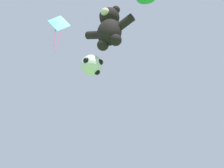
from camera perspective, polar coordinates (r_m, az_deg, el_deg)
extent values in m
ellipsoid|color=black|center=(9.41, -0.61, 11.74)|extent=(0.95, 0.81, 1.15)
sphere|color=black|center=(10.07, -0.58, 14.94)|extent=(0.79, 0.79, 0.79)
sphere|color=beige|center=(9.85, -1.54, 16.09)|extent=(0.33, 0.33, 0.33)
sphere|color=black|center=(10.41, -2.01, 15.40)|extent=(0.32, 0.32, 0.32)
cylinder|color=black|center=(9.80, -4.23, 11.09)|extent=(0.68, 0.31, 0.54)
sphere|color=black|center=(9.09, -2.10, 8.90)|extent=(0.43, 0.43, 0.43)
sphere|color=black|center=(10.24, 0.90, 16.58)|extent=(0.32, 0.32, 0.32)
cylinder|color=black|center=(9.38, 3.22, 14.00)|extent=(0.68, 0.31, 0.54)
sphere|color=black|center=(8.92, 0.86, 10.02)|extent=(0.43, 0.43, 0.43)
sphere|color=white|center=(9.16, -4.69, 4.28)|extent=(0.78, 0.78, 0.78)
sphere|color=black|center=(9.01, -2.73, 4.99)|extent=(0.22, 0.22, 0.22)
sphere|color=black|center=(9.51, -4.26, 4.43)|extent=(0.22, 0.22, 0.22)
sphere|color=black|center=(8.90, -5.90, 5.35)|extent=(0.22, 0.22, 0.22)
sphere|color=black|center=(8.98, -3.44, 2.76)|extent=(0.22, 0.22, 0.22)
cube|color=#19ADB2|center=(14.72, -11.99, 13.42)|extent=(0.97, 0.91, 1.31)
cylinder|color=#E53F9E|center=(14.03, -13.01, 10.32)|extent=(0.03, 0.14, 1.28)
cylinder|color=#E53F9E|center=(13.61, -12.11, 9.84)|extent=(0.03, 0.19, 1.98)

